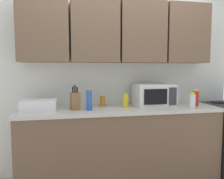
{
  "coord_description": "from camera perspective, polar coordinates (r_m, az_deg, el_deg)",
  "views": [
    {
      "loc": [
        -0.64,
        -2.93,
        1.37
      ],
      "look_at": [
        -0.1,
        -0.25,
        1.12
      ],
      "focal_mm": 35.98,
      "sensor_mm": 36.0,
      "label": 1
    }
  ],
  "objects": [
    {
      "name": "bottle_blue_cleaner",
      "position": [
        2.56,
        -5.83,
        -2.68
      ],
      "size": [
        0.07,
        0.07,
        0.25
      ],
      "color": "#2D56B7",
      "rests_on": "counter_run"
    },
    {
      "name": "bottle_clear_tall",
      "position": [
        2.85,
        19.75,
        -2.73
      ],
      "size": [
        0.07,
        0.07,
        0.19
      ],
      "color": "silver",
      "rests_on": "counter_run"
    },
    {
      "name": "bottle_amber_vinegar",
      "position": [
        2.83,
        -2.44,
        -2.87
      ],
      "size": [
        0.06,
        0.06,
        0.16
      ],
      "color": "#AD701E",
      "rests_on": "counter_run"
    },
    {
      "name": "counter_run",
      "position": [
        2.85,
        2.2,
        -13.55
      ],
      "size": [
        2.41,
        0.63,
        0.9
      ],
      "color": "brown",
      "rests_on": "ground_plane"
    },
    {
      "name": "microwave",
      "position": [
        2.91,
        10.56,
        -1.37
      ],
      "size": [
        0.48,
        0.37,
        0.28
      ],
      "color": "silver",
      "rests_on": "counter_run"
    },
    {
      "name": "knife_block",
      "position": [
        2.63,
        -9.35,
        -2.84
      ],
      "size": [
        0.12,
        0.13,
        0.29
      ],
      "color": "brown",
      "rests_on": "counter_run"
    },
    {
      "name": "bottle_red_sauce",
      "position": [
        3.05,
        20.53,
        -2.06
      ],
      "size": [
        0.07,
        0.07,
        0.21
      ],
      "color": "red",
      "rests_on": "counter_run"
    },
    {
      "name": "bottle_yellow_mustard",
      "position": [
        2.77,
        3.46,
        -2.88
      ],
      "size": [
        0.07,
        0.07,
        0.17
      ],
      "color": "gold",
      "rests_on": "counter_run"
    },
    {
      "name": "wall_back_with_cabinets",
      "position": [
        2.94,
        1.2,
        9.25
      ],
      "size": [
        3.28,
        0.38,
        2.6
      ],
      "color": "silver",
      "rests_on": "ground_plane"
    },
    {
      "name": "dish_rack",
      "position": [
        2.68,
        -18.03,
        -3.84
      ],
      "size": [
        0.38,
        0.3,
        0.12
      ],
      "primitive_type": "cube",
      "color": "silver",
      "rests_on": "counter_run"
    }
  ]
}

